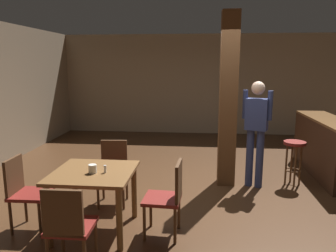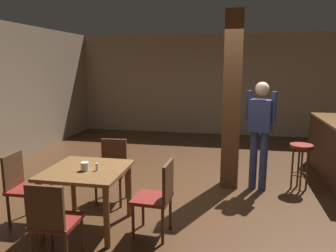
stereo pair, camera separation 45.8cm
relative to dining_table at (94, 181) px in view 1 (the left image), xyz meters
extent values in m
plane|color=#422816|center=(1.29, 1.35, -0.63)|extent=(10.80, 10.80, 0.00)
cube|color=gray|center=(1.29, 5.85, 0.77)|extent=(8.00, 0.10, 2.80)
cube|color=brown|center=(1.68, 1.77, 0.77)|extent=(0.28, 0.28, 2.80)
cube|color=brown|center=(0.00, 0.00, 0.11)|extent=(0.93, 0.93, 0.04)
cylinder|color=brown|center=(0.40, 0.40, -0.27)|extent=(0.07, 0.07, 0.71)
cylinder|color=brown|center=(-0.40, 0.40, -0.27)|extent=(0.07, 0.07, 0.71)
cylinder|color=brown|center=(0.40, -0.40, -0.27)|extent=(0.07, 0.07, 0.71)
cylinder|color=brown|center=(-0.40, -0.40, -0.27)|extent=(0.07, 0.07, 0.71)
cube|color=maroon|center=(-0.77, -0.04, -0.18)|extent=(0.43, 0.43, 0.04)
cube|color=#4C301C|center=(-0.97, -0.04, 0.05)|extent=(0.05, 0.38, 0.45)
cylinder|color=#4C301C|center=(-0.60, 0.14, -0.40)|extent=(0.04, 0.04, 0.43)
cylinder|color=#4C301C|center=(-0.59, -0.21, -0.40)|extent=(0.04, 0.04, 0.43)
cylinder|color=#4C301C|center=(-0.95, 0.13, -0.40)|extent=(0.04, 0.04, 0.43)
cylinder|color=#4C301C|center=(-0.94, -0.22, -0.40)|extent=(0.04, 0.04, 0.43)
cube|color=maroon|center=(0.01, 0.76, -0.18)|extent=(0.45, 0.45, 0.04)
cube|color=#4C301C|center=(-0.01, 0.95, 0.05)|extent=(0.38, 0.07, 0.45)
cylinder|color=#4C301C|center=(0.20, 0.60, -0.40)|extent=(0.04, 0.04, 0.43)
cylinder|color=#4C301C|center=(-0.15, 0.57, -0.40)|extent=(0.04, 0.04, 0.43)
cylinder|color=#4C301C|center=(0.17, 0.95, -0.40)|extent=(0.04, 0.04, 0.43)
cylinder|color=#4C301C|center=(-0.18, 0.92, -0.40)|extent=(0.04, 0.04, 0.43)
cube|color=maroon|center=(0.02, -0.75, -0.18)|extent=(0.43, 0.43, 0.04)
cube|color=#4C301C|center=(0.02, -0.94, 0.05)|extent=(0.38, 0.04, 0.45)
cylinder|color=#4C301C|center=(-0.16, -0.58, -0.40)|extent=(0.04, 0.04, 0.43)
cylinder|color=#4C301C|center=(0.19, -0.57, -0.40)|extent=(0.04, 0.04, 0.43)
cube|color=maroon|center=(0.81, -0.02, -0.18)|extent=(0.44, 0.44, 0.04)
cube|color=#4C301C|center=(1.00, -0.03, 0.05)|extent=(0.06, 0.38, 0.45)
cylinder|color=#4C301C|center=(0.63, -0.18, -0.40)|extent=(0.04, 0.04, 0.43)
cylinder|color=#4C301C|center=(0.65, 0.16, -0.40)|extent=(0.04, 0.04, 0.43)
cylinder|color=#4C301C|center=(0.98, -0.21, -0.40)|extent=(0.04, 0.04, 0.43)
cylinder|color=#4C301C|center=(1.00, 0.14, -0.40)|extent=(0.04, 0.04, 0.43)
cylinder|color=silver|center=(0.01, -0.07, 0.18)|extent=(0.09, 0.09, 0.10)
cylinder|color=silver|center=(0.15, -0.04, 0.17)|extent=(0.03, 0.03, 0.09)
cube|color=navy|center=(2.13, 1.68, 0.57)|extent=(0.39, 0.31, 0.50)
sphere|color=beige|center=(2.13, 1.68, 0.99)|extent=(0.27, 0.27, 0.21)
cylinder|color=navy|center=(2.20, 1.65, -0.15)|extent=(0.15, 0.15, 0.95)
cylinder|color=navy|center=(2.06, 1.71, -0.15)|extent=(0.15, 0.15, 0.95)
cylinder|color=navy|center=(2.31, 1.61, 0.72)|extent=(0.10, 0.10, 0.46)
cylinder|color=navy|center=(1.95, 1.75, 0.72)|extent=(0.10, 0.10, 0.46)
cube|color=brown|center=(3.53, 2.40, 0.37)|extent=(0.56, 2.17, 0.04)
cube|color=#382114|center=(3.43, 2.40, -0.14)|extent=(0.36, 2.17, 0.98)
cylinder|color=maroon|center=(2.79, 1.81, 0.09)|extent=(0.35, 0.35, 0.05)
torus|color=brown|center=(2.79, 1.81, -0.38)|extent=(0.25, 0.25, 0.02)
cylinder|color=brown|center=(2.79, 1.93, -0.28)|extent=(0.03, 0.03, 0.69)
cylinder|color=brown|center=(2.79, 1.70, -0.28)|extent=(0.03, 0.03, 0.69)
cylinder|color=brown|center=(2.90, 1.81, -0.28)|extent=(0.03, 0.03, 0.69)
cylinder|color=brown|center=(2.67, 1.81, -0.28)|extent=(0.03, 0.03, 0.69)
camera|label=1|loc=(1.23, -3.56, 1.37)|focal=35.00mm
camera|label=2|loc=(1.68, -3.50, 1.37)|focal=35.00mm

